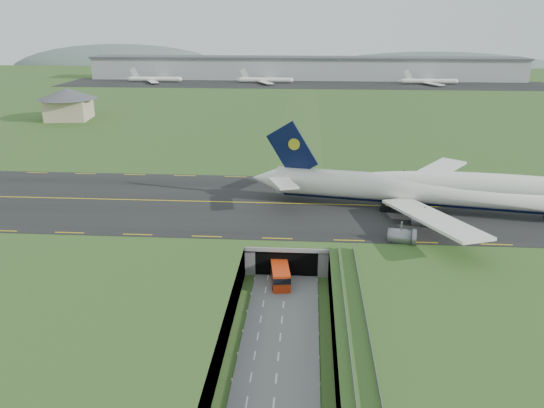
{
  "coord_description": "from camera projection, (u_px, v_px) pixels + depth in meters",
  "views": [
    {
      "loc": [
        3.7,
        -83.62,
        46.99
      ],
      "look_at": [
        -3.61,
        20.0,
        10.49
      ],
      "focal_mm": 35.0,
      "sensor_mm": 36.0,
      "label": 1
    }
  ],
  "objects": [
    {
      "name": "shuttle_tram",
      "position": [
        280.0,
        274.0,
        98.66
      ],
      "size": [
        4.34,
        8.96,
        3.48
      ],
      "rotation": [
        0.0,
        0.0,
        0.13
      ],
      "color": "red",
      "rests_on": "ground"
    },
    {
      "name": "cargo_terminal",
      "position": [
        305.0,
        68.0,
        371.69
      ],
      "size": [
        320.0,
        67.0,
        15.6
      ],
      "color": "#B2B2B2",
      "rests_on": "ground"
    },
    {
      "name": "guideway",
      "position": [
        356.0,
        334.0,
        74.04
      ],
      "size": [
        3.0,
        53.0,
        7.05
      ],
      "color": "#A8A8A3",
      "rests_on": "ground"
    },
    {
      "name": "trench_road",
      "position": [
        282.0,
        319.0,
        87.43
      ],
      "size": [
        12.0,
        75.0,
        0.2
      ],
      "primitive_type": "cube",
      "color": "slate",
      "rests_on": "ground"
    },
    {
      "name": "service_building",
      "position": [
        68.0,
        101.0,
        223.92
      ],
      "size": [
        27.13,
        27.13,
        13.28
      ],
      "rotation": [
        0.0,
        0.0,
        0.12
      ],
      "color": "#C2AD8C",
      "rests_on": "ground"
    },
    {
      "name": "jumbo_jet",
      "position": [
        451.0,
        190.0,
        116.39
      ],
      "size": [
        90.83,
        58.49,
        19.63
      ],
      "rotation": [
        0.0,
        0.0,
        -0.17
      ],
      "color": "white",
      "rests_on": "ground"
    },
    {
      "name": "tunnel_portal",
      "position": [
        288.0,
        242.0,
        109.14
      ],
      "size": [
        17.0,
        22.3,
        6.0
      ],
      "color": "gray",
      "rests_on": "ground"
    },
    {
      "name": "taxiway",
      "position": [
        291.0,
        204.0,
        123.56
      ],
      "size": [
        800.0,
        44.0,
        0.18
      ],
      "primitive_type": "cube",
      "color": "black",
      "rests_on": "airfield_deck"
    },
    {
      "name": "ground",
      "position": [
        284.0,
        297.0,
        94.52
      ],
      "size": [
        900.0,
        900.0,
        0.0
      ],
      "primitive_type": "plane",
      "color": "#2A5020",
      "rests_on": "ground"
    },
    {
      "name": "distant_hills",
      "position": [
        375.0,
        76.0,
        496.25
      ],
      "size": [
        700.0,
        91.0,
        60.0
      ],
      "color": "#55665E",
      "rests_on": "ground"
    },
    {
      "name": "airfield_deck",
      "position": [
        284.0,
        282.0,
        93.52
      ],
      "size": [
        800.0,
        800.0,
        6.0
      ],
      "primitive_type": "cube",
      "color": "gray",
      "rests_on": "ground"
    }
  ]
}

